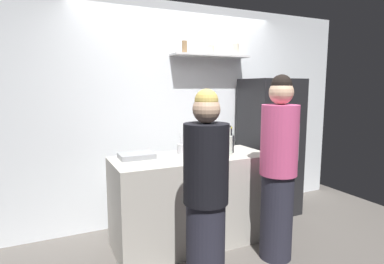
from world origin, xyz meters
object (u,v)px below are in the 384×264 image
(baking_pan, at_px, (137,156))
(utensil_holder, at_px, (182,149))
(wine_bottle_pale_glass, at_px, (229,144))
(person_blonde, at_px, (206,198))
(person_pink_top, at_px, (278,170))
(refrigerator, at_px, (270,147))
(wine_bottle_dark_glass, at_px, (230,143))
(water_bottle_plastic, at_px, (229,140))
(wine_bottle_amber_glass, at_px, (212,142))

(baking_pan, xyz_separation_m, utensil_holder, (0.49, 0.02, 0.03))
(baking_pan, distance_m, wine_bottle_pale_glass, 0.95)
(baking_pan, relative_size, person_blonde, 0.21)
(person_blonde, relative_size, person_pink_top, 0.93)
(refrigerator, relative_size, wine_bottle_pale_glass, 5.57)
(utensil_holder, height_order, person_pink_top, person_pink_top)
(wine_bottle_dark_glass, relative_size, person_pink_top, 0.16)
(water_bottle_plastic, distance_m, person_blonde, 1.31)
(utensil_holder, distance_m, wine_bottle_amber_glass, 0.34)
(wine_bottle_pale_glass, height_order, person_blonde, person_blonde)
(utensil_holder, bearing_deg, person_pink_top, -51.38)
(refrigerator, xyz_separation_m, baking_pan, (-1.80, -0.19, 0.08))
(refrigerator, xyz_separation_m, water_bottle_plastic, (-0.72, -0.17, 0.16))
(refrigerator, relative_size, person_blonde, 1.07)
(baking_pan, height_order, wine_bottle_pale_glass, wine_bottle_pale_glass)
(wine_bottle_amber_glass, relative_size, person_pink_top, 0.18)
(wine_bottle_pale_glass, bearing_deg, person_blonde, -132.05)
(refrigerator, height_order, utensil_holder, refrigerator)
(refrigerator, bearing_deg, person_pink_top, -124.93)
(refrigerator, bearing_deg, person_blonde, -142.70)
(wine_bottle_pale_glass, bearing_deg, water_bottle_plastic, 58.33)
(person_blonde, bearing_deg, wine_bottle_dark_glass, -133.30)
(person_pink_top, bearing_deg, water_bottle_plastic, 131.37)
(wine_bottle_amber_glass, relative_size, wine_bottle_dark_glass, 1.10)
(baking_pan, xyz_separation_m, wine_bottle_amber_glass, (0.82, -0.06, 0.09))
(water_bottle_plastic, bearing_deg, person_pink_top, -86.51)
(person_pink_top, bearing_deg, baking_pan, -176.47)
(person_blonde, height_order, person_pink_top, person_pink_top)
(wine_bottle_pale_glass, height_order, wine_bottle_amber_glass, wine_bottle_pale_glass)
(wine_bottle_amber_glass, height_order, person_blonde, person_blonde)
(refrigerator, height_order, baking_pan, refrigerator)
(wine_bottle_dark_glass, distance_m, person_blonde, 1.13)
(refrigerator, relative_size, utensil_holder, 7.88)
(baking_pan, distance_m, water_bottle_plastic, 1.08)
(person_blonde, distance_m, person_pink_top, 0.90)
(utensil_holder, bearing_deg, wine_bottle_dark_glass, -19.26)
(wine_bottle_amber_glass, relative_size, person_blonde, 0.19)
(water_bottle_plastic, height_order, person_blonde, person_blonde)
(utensil_holder, height_order, wine_bottle_amber_glass, wine_bottle_amber_glass)
(wine_bottle_pale_glass, relative_size, person_pink_top, 0.18)
(wine_bottle_pale_glass, bearing_deg, utensil_holder, 144.63)
(person_pink_top, bearing_deg, wine_bottle_pale_glass, 151.85)
(water_bottle_plastic, bearing_deg, wine_bottle_amber_glass, -164.58)
(wine_bottle_dark_glass, bearing_deg, wine_bottle_amber_glass, 152.15)
(baking_pan, xyz_separation_m, water_bottle_plastic, (1.08, 0.01, 0.08))
(refrigerator, distance_m, person_blonde, 1.93)
(person_blonde, bearing_deg, person_pink_top, -168.09)
(refrigerator, height_order, wine_bottle_pale_glass, refrigerator)
(person_pink_top, bearing_deg, wine_bottle_amber_glass, 151.56)
(refrigerator, height_order, person_pink_top, person_pink_top)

